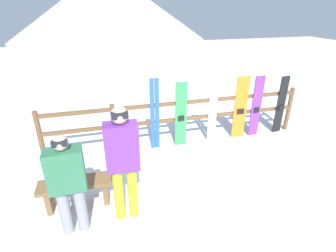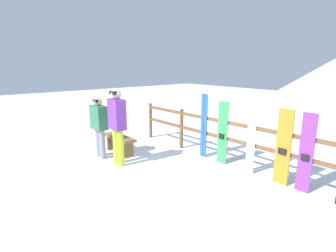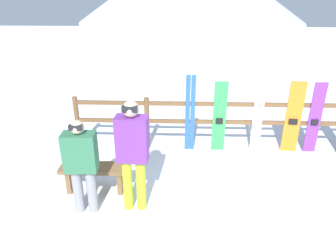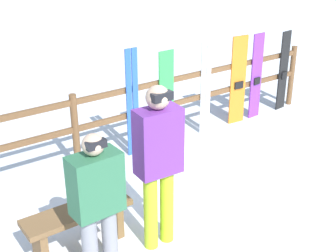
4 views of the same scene
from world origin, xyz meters
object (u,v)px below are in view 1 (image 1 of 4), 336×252
object	(u,v)px
bench	(77,188)
snowboard_orange	(240,108)
ski_pair_blue	(155,115)
person_purple	(123,157)
snowboard_black_stripe	(281,105)
person_plaid_green	(67,180)
snowboard_purple	(256,107)
ski_pair_white	(213,110)
snowboard_green	(181,115)

from	to	relation	value
bench	snowboard_orange	distance (m)	4.05
bench	ski_pair_blue	distance (m)	2.29
person_purple	snowboard_black_stripe	distance (m)	4.58
snowboard_orange	snowboard_black_stripe	distance (m)	1.13
person_plaid_green	snowboard_purple	bearing A→B (deg)	26.29
person_purple	ski_pair_blue	xyz separation A→B (m)	(0.90, 1.98, -0.24)
person_plaid_green	ski_pair_blue	bearing A→B (deg)	51.31
ski_pair_blue	ski_pair_white	distance (m)	1.38
person_plaid_green	person_purple	bearing A→B (deg)	7.15
snowboard_black_stripe	ski_pair_blue	bearing A→B (deg)	179.94
bench	person_purple	xyz separation A→B (m)	(0.74, -0.45, 0.72)
snowboard_green	ski_pair_white	size ratio (longest dim) A/B	0.96
snowboard_orange	snowboard_purple	bearing A→B (deg)	-0.00
ski_pair_blue	snowboard_orange	bearing A→B (deg)	-0.09
snowboard_orange	snowboard_black_stripe	xyz separation A→B (m)	(1.13, -0.00, -0.03)
person_purple	ski_pair_white	size ratio (longest dim) A/B	1.16
ski_pair_white	person_plaid_green	bearing A→B (deg)	-145.72
snowboard_green	snowboard_black_stripe	size ratio (longest dim) A/B	1.03
snowboard_purple	ski_pair_white	bearing A→B (deg)	179.83
ski_pair_blue	snowboard_green	distance (m)	0.60
person_plaid_green	ski_pair_white	xyz separation A→B (m)	(3.04, 2.07, -0.10)
person_purple	ski_pair_white	bearing A→B (deg)	40.90
ski_pair_blue	bench	bearing A→B (deg)	-136.97
person_plaid_green	snowboard_orange	size ratio (longest dim) A/B	1.02
bench	snowboard_purple	distance (m)	4.45
bench	person_plaid_green	world-z (taller)	person_plaid_green
snowboard_green	snowboard_orange	xyz separation A→B (m)	(1.49, 0.00, 0.01)
bench	person_purple	world-z (taller)	person_purple
bench	person_purple	bearing A→B (deg)	-31.30
snowboard_orange	ski_pair_blue	bearing A→B (deg)	179.91
snowboard_green	ski_pair_white	world-z (taller)	ski_pair_white
bench	snowboard_green	distance (m)	2.74
ski_pair_white	person_purple	bearing A→B (deg)	-139.10
person_purple	snowboard_green	bearing A→B (deg)	52.69
person_purple	snowboard_black_stripe	bearing A→B (deg)	25.56
person_purple	snowboard_orange	xyz separation A→B (m)	(2.99, 1.97, -0.30)
ski_pair_blue	snowboard_purple	distance (m)	2.53
snowboard_purple	ski_pair_blue	bearing A→B (deg)	179.92
snowboard_purple	snowboard_orange	bearing A→B (deg)	180.00
person_plaid_green	ski_pair_blue	size ratio (longest dim) A/B	0.95
bench	ski_pair_blue	size ratio (longest dim) A/B	0.71
person_plaid_green	snowboard_green	xyz separation A→B (m)	(2.26, 2.07, -0.13)
person_purple	ski_pair_blue	distance (m)	2.19
ski_pair_blue	ski_pair_white	size ratio (longest dim) A/B	1.04
person_purple	snowboard_green	world-z (taller)	person_purple
person_purple	person_plaid_green	bearing A→B (deg)	-172.85
ski_pair_white	snowboard_purple	size ratio (longest dim) A/B	1.04
snowboard_purple	person_plaid_green	bearing A→B (deg)	-153.71
person_plaid_green	snowboard_orange	distance (m)	4.29
ski_pair_white	snowboard_purple	xyz separation A→B (m)	(1.15, -0.00, -0.03)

